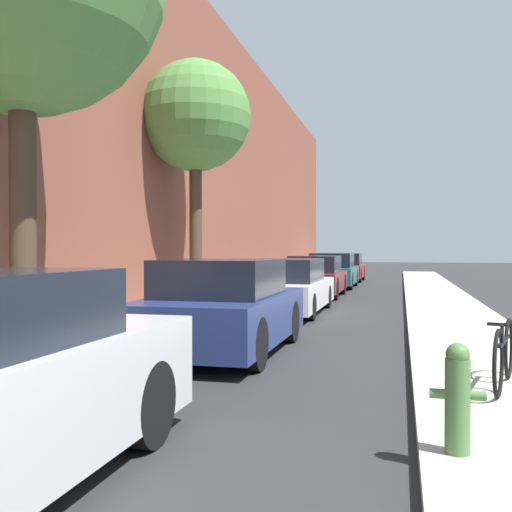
# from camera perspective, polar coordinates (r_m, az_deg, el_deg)

# --- Properties ---
(ground_plane) EXTENTS (120.00, 120.00, 0.00)m
(ground_plane) POSITION_cam_1_polar(r_m,az_deg,el_deg) (14.10, 6.68, -5.77)
(ground_plane) COLOR #28282B
(sidewalk_left) EXTENTS (2.00, 52.00, 0.12)m
(sidewalk_left) POSITION_cam_1_polar(r_m,az_deg,el_deg) (14.74, -4.62, -5.25)
(sidewalk_left) COLOR #ADA89E
(sidewalk_left) RESTS_ON ground
(sidewalk_right) EXTENTS (2.00, 52.00, 0.12)m
(sidewalk_right) POSITION_cam_1_polar(r_m,az_deg,el_deg) (14.03, 18.57, -5.58)
(sidewalk_right) COLOR #ADA89E
(sidewalk_right) RESTS_ON ground
(building_facade_left) EXTENTS (0.70, 52.00, 9.07)m
(building_facade_left) POSITION_cam_1_polar(r_m,az_deg,el_deg) (15.44, -9.49, 11.69)
(building_facade_left) COLOR brown
(building_facade_left) RESTS_ON ground
(parked_car_navy) EXTENTS (1.78, 3.95, 1.42)m
(parked_car_navy) POSITION_cam_1_polar(r_m,az_deg,el_deg) (8.91, -3.17, -5.11)
(parked_car_navy) COLOR black
(parked_car_navy) RESTS_ON ground
(parked_car_white) EXTENTS (1.78, 4.68, 1.34)m
(parked_car_white) POSITION_cam_1_polar(r_m,az_deg,el_deg) (14.49, 3.04, -3.07)
(parked_car_white) COLOR black
(parked_car_white) RESTS_ON ground
(parked_car_maroon) EXTENTS (1.73, 4.05, 1.36)m
(parked_car_maroon) POSITION_cam_1_polar(r_m,az_deg,el_deg) (19.57, 5.84, -2.06)
(parked_car_maroon) COLOR black
(parked_car_maroon) RESTS_ON ground
(parked_car_teal) EXTENTS (1.82, 4.12, 1.42)m
(parked_car_teal) POSITION_cam_1_polar(r_m,az_deg,el_deg) (24.22, 7.47, -1.49)
(parked_car_teal) COLOR black
(parked_car_teal) RESTS_ON ground
(parked_car_red) EXTENTS (1.74, 4.00, 1.38)m
(parked_car_red) POSITION_cam_1_polar(r_m,az_deg,el_deg) (29.34, 8.69, -1.15)
(parked_car_red) COLOR black
(parked_car_red) RESTS_ON ground
(street_tree_far) EXTENTS (2.64, 2.64, 5.97)m
(street_tree_far) POSITION_cam_1_polar(r_m,az_deg,el_deg) (14.42, -5.91, 13.24)
(street_tree_far) COLOR #423323
(street_tree_far) RESTS_ON sidewalk_left
(fire_hydrant) EXTENTS (0.38, 0.18, 0.79)m
(fire_hydrant) POSITION_cam_1_polar(r_m,az_deg,el_deg) (4.51, 19.04, -12.81)
(fire_hydrant) COLOR #47703D
(fire_hydrant) RESTS_ON sidewalk_right
(bicycle) EXTENTS (0.56, 1.62, 0.68)m
(bicycle) POSITION_cam_1_polar(r_m,az_deg,el_deg) (6.75, 23.00, -8.81)
(bicycle) COLOR black
(bicycle) RESTS_ON sidewalk_right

